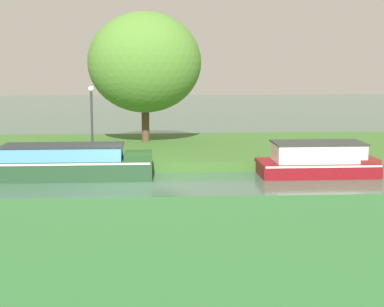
% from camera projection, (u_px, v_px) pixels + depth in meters
% --- Properties ---
extents(ground_plane, '(120.00, 120.00, 0.00)m').
position_uv_depth(ground_plane, '(137.00, 183.00, 21.35)').
color(ground_plane, '#3B5C49').
extents(riverbank_far, '(72.00, 10.00, 0.40)m').
position_uv_depth(riverbank_far, '(141.00, 150.00, 28.23)').
color(riverbank_far, '#396427').
rests_on(riverbank_far, ground_plane).
extents(riverbank_near, '(72.00, 10.00, 0.40)m').
position_uv_depth(riverbank_near, '(125.00, 260.00, 12.45)').
color(riverbank_near, '#2E6A32').
rests_on(riverbank_near, ground_plane).
extents(forest_barge, '(6.70, 1.95, 1.30)m').
position_uv_depth(forest_barge, '(66.00, 163.00, 22.27)').
color(forest_barge, '#214227').
rests_on(forest_barge, ground_plane).
extents(maroon_narrowboat, '(4.53, 2.16, 1.31)m').
position_uv_depth(maroon_narrowboat, '(318.00, 161.00, 22.91)').
color(maroon_narrowboat, maroon).
rests_on(maroon_narrowboat, ground_plane).
extents(willow_tree_left, '(5.56, 4.62, 6.44)m').
position_uv_depth(willow_tree_left, '(145.00, 63.00, 28.66)').
color(willow_tree_left, '#513927').
rests_on(willow_tree_left, riverbank_far).
extents(lamp_post, '(0.24, 0.24, 3.01)m').
position_uv_depth(lamp_post, '(92.00, 113.00, 24.30)').
color(lamp_post, '#333338').
rests_on(lamp_post, riverbank_far).
extents(mooring_post_near, '(0.16, 0.16, 0.59)m').
position_uv_depth(mooring_post_near, '(282.00, 152.00, 24.33)').
color(mooring_post_near, '#4E2E24').
rests_on(mooring_post_near, riverbank_far).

